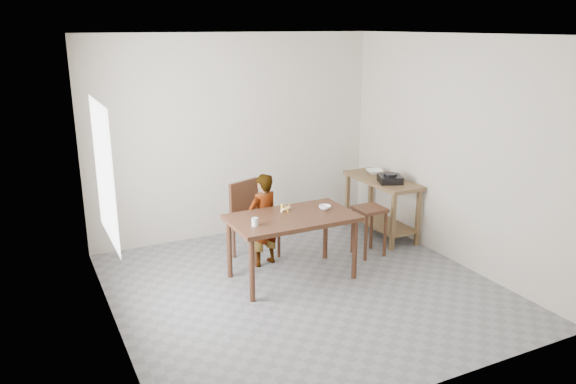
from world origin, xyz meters
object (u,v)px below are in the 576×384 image
dining_table (292,247)px  child (263,220)px  prep_counter (381,207)px  dining_chair (256,221)px  stool (369,231)px

dining_table → child: size_ratio=1.24×
prep_counter → dining_chair: 1.85m
prep_counter → dining_chair: size_ratio=1.26×
dining_chair → stool: (1.30, -0.54, -0.17)m
prep_counter → dining_chair: bearing=179.3°
child → stool: (1.31, -0.31, -0.26)m
stool → child: bearing=166.8°
child → stool: child is taller
dining_chair → stool: dining_chair is taller
prep_counter → child: (-1.86, -0.21, 0.17)m
dining_table → stool: 1.19m
dining_chair → stool: size_ratio=1.53×
prep_counter → stool: size_ratio=1.93×
dining_table → dining_chair: size_ratio=1.47×
prep_counter → stool: (-0.55, -0.52, -0.09)m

